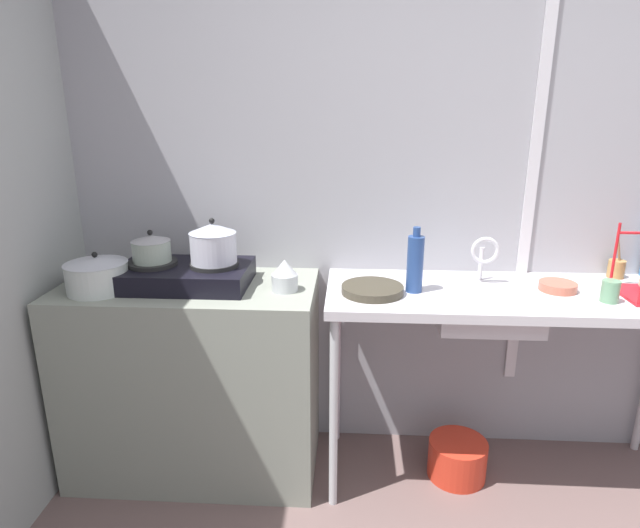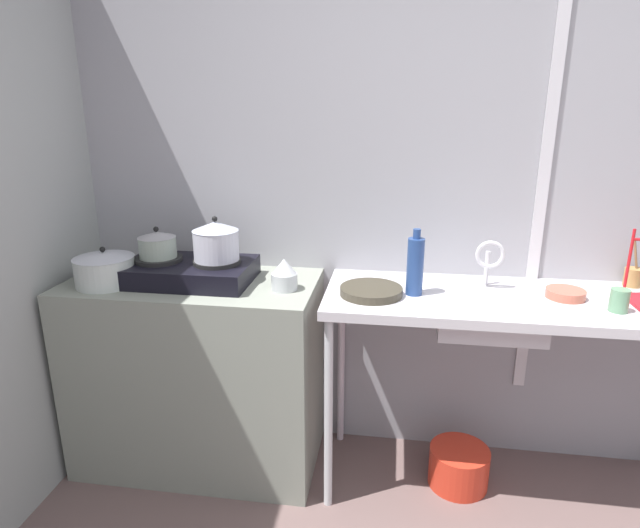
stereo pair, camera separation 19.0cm
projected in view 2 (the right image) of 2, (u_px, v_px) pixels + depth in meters
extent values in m
cube|color=#98979D|center=(504.00, 206.00, 2.37)|extent=(4.74, 0.10, 2.48)
cube|color=silver|center=(543.00, 181.00, 2.26)|extent=(0.05, 0.01, 1.98)
cube|color=gray|center=(198.00, 373.00, 2.48)|extent=(1.12, 0.55, 0.92)
cube|color=silver|center=(519.00, 302.00, 2.16)|extent=(1.60, 0.55, 0.04)
cylinder|color=silver|center=(328.00, 416.00, 2.17)|extent=(0.04, 0.04, 0.88)
cylinder|color=silver|center=(341.00, 363.00, 2.62)|extent=(0.04, 0.04, 0.88)
cube|color=black|center=(189.00, 272.00, 2.34)|extent=(0.57, 0.36, 0.09)
cylinder|color=black|center=(159.00, 259.00, 2.34)|extent=(0.21, 0.21, 0.02)
cylinder|color=black|center=(217.00, 262.00, 2.31)|extent=(0.21, 0.21, 0.02)
cylinder|color=#94A392|center=(158.00, 247.00, 2.33)|extent=(0.16, 0.16, 0.09)
cone|color=#99989C|center=(156.00, 234.00, 2.31)|extent=(0.17, 0.17, 0.02)
sphere|color=black|center=(156.00, 229.00, 2.30)|extent=(0.02, 0.02, 0.02)
cylinder|color=silver|center=(216.00, 245.00, 2.28)|extent=(0.20, 0.20, 0.13)
cone|color=silver|center=(215.00, 226.00, 2.26)|extent=(0.20, 0.20, 0.04)
sphere|color=black|center=(215.00, 219.00, 2.25)|extent=(0.02, 0.02, 0.02)
cylinder|color=silver|center=(105.00, 271.00, 2.29)|extent=(0.25, 0.25, 0.13)
cone|color=silver|center=(103.00, 255.00, 2.26)|extent=(0.26, 0.26, 0.02)
sphere|color=black|center=(102.00, 249.00, 2.26)|extent=(0.02, 0.02, 0.02)
cylinder|color=silver|center=(284.00, 281.00, 2.23)|extent=(0.11, 0.11, 0.07)
cone|color=silver|center=(284.00, 266.00, 2.21)|extent=(0.11, 0.11, 0.06)
cube|color=silver|center=(488.00, 315.00, 2.15)|extent=(0.42, 0.31, 0.14)
cylinder|color=silver|center=(487.00, 268.00, 2.28)|extent=(0.02, 0.02, 0.15)
torus|color=silver|center=(490.00, 255.00, 2.21)|extent=(0.12, 0.02, 0.12)
cylinder|color=#3C3629|center=(371.00, 291.00, 2.18)|extent=(0.26, 0.26, 0.03)
cylinder|color=red|center=(629.00, 263.00, 2.13)|extent=(0.01, 0.01, 0.28)
cylinder|color=#618F6A|center=(619.00, 300.00, 1.99)|extent=(0.07, 0.07, 0.09)
cylinder|color=#B85E49|center=(565.00, 294.00, 2.14)|extent=(0.15, 0.15, 0.04)
cylinder|color=navy|center=(415.00, 267.00, 2.15)|extent=(0.07, 0.07, 0.24)
cylinder|color=navy|center=(417.00, 234.00, 2.11)|extent=(0.03, 0.03, 0.04)
cylinder|color=#A27944|center=(633.00, 277.00, 2.27)|extent=(0.07, 0.07, 0.08)
cylinder|color=olive|center=(636.00, 260.00, 2.25)|extent=(0.05, 0.02, 0.18)
cylinder|color=red|center=(459.00, 466.00, 2.40)|extent=(0.27, 0.27, 0.18)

